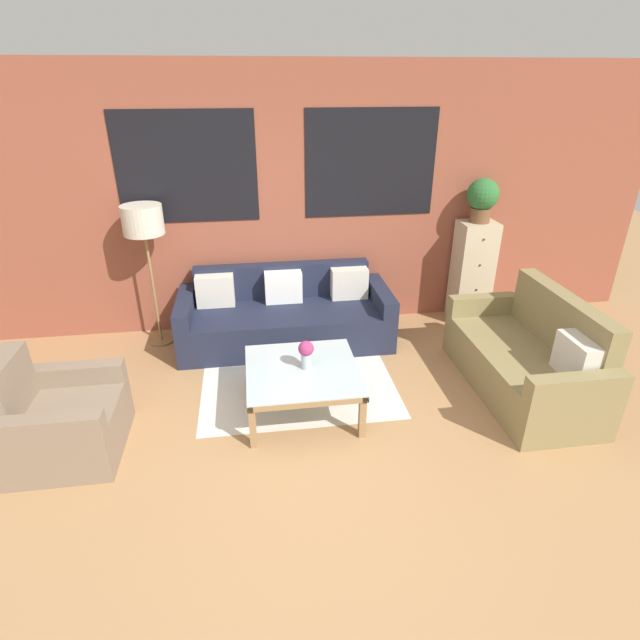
# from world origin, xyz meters

# --- Properties ---
(ground_plane) EXTENTS (16.00, 16.00, 0.00)m
(ground_plane) POSITION_xyz_m (0.00, 0.00, 0.00)
(ground_plane) COLOR #AD7F51
(wall_back_brick) EXTENTS (8.40, 0.09, 2.80)m
(wall_back_brick) POSITION_xyz_m (0.00, 2.44, 1.41)
(wall_back_brick) COLOR brown
(wall_back_brick) RESTS_ON ground_plane
(rug) EXTENTS (1.80, 1.70, 0.00)m
(rug) POSITION_xyz_m (-0.00, 1.23, 0.00)
(rug) COLOR silver
(rug) RESTS_ON ground_plane
(couch_dark) EXTENTS (2.24, 0.88, 0.78)m
(couch_dark) POSITION_xyz_m (-0.04, 1.95, 0.28)
(couch_dark) COLOR #1E2338
(couch_dark) RESTS_ON ground_plane
(settee_vintage) EXTENTS (0.80, 1.68, 0.92)m
(settee_vintage) POSITION_xyz_m (2.06, 0.67, 0.31)
(settee_vintage) COLOR olive
(settee_vintage) RESTS_ON ground_plane
(armchair_corner) EXTENTS (0.80, 0.83, 0.84)m
(armchair_corner) POSITION_xyz_m (-1.88, 0.39, 0.28)
(armchair_corner) COLOR #84705B
(armchair_corner) RESTS_ON ground_plane
(coffee_table) EXTENTS (0.94, 0.94, 0.41)m
(coffee_table) POSITION_xyz_m (-0.00, 0.65, 0.35)
(coffee_table) COLOR silver
(coffee_table) RESTS_ON ground_plane
(floor_lamp) EXTENTS (0.40, 0.40, 1.50)m
(floor_lamp) POSITION_xyz_m (-1.40, 2.12, 1.30)
(floor_lamp) COLOR olive
(floor_lamp) RESTS_ON ground_plane
(drawer_cabinet) EXTENTS (0.41, 0.36, 1.18)m
(drawer_cabinet) POSITION_xyz_m (2.15, 2.19, 0.59)
(drawer_cabinet) COLOR #C6B793
(drawer_cabinet) RESTS_ON ground_plane
(potted_plant) EXTENTS (0.34, 0.34, 0.48)m
(potted_plant) POSITION_xyz_m (2.15, 2.19, 1.45)
(potted_plant) COLOR brown
(potted_plant) RESTS_ON drawer_cabinet
(flower_vase) EXTENTS (0.13, 0.13, 0.25)m
(flower_vase) POSITION_xyz_m (0.04, 0.67, 0.56)
(flower_vase) COLOR #ADBCC6
(flower_vase) RESTS_ON coffee_table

